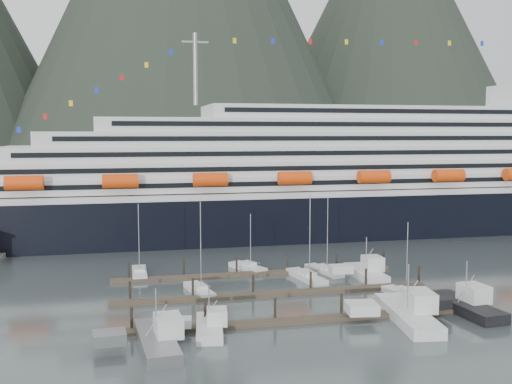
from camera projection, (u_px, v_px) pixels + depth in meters
ground at (313, 299)px, 87.07m from camera, size 1600.00×1600.00×0.00m
mountains at (191, 5)px, 653.60m from camera, size 870.00×440.00×420.00m
cruise_ship at (360, 182)px, 145.81m from camera, size 210.00×30.40×50.30m
dock_near at (300, 320)px, 76.30m from camera, size 48.18×2.28×3.20m
dock_mid at (275, 293)px, 88.91m from camera, size 48.18×2.28×3.20m
dock_far at (256, 273)px, 101.53m from camera, size 48.18×2.28×3.20m
sailboat_b at (199, 290)px, 90.06m from camera, size 3.95×9.12×14.35m
sailboat_d at (306, 277)px, 98.32m from camera, size 4.24×10.86×14.54m
sailboat_e at (139, 273)px, 101.10m from camera, size 2.43×9.11×12.71m
sailboat_f at (248, 268)px, 105.23m from camera, size 5.73×8.58×10.45m
sailboat_g at (324, 271)px, 102.97m from camera, size 4.56×9.22×13.50m
sailboat_h at (403, 294)px, 88.12m from camera, size 3.71×7.96×11.53m
trawler_a at (155, 339)px, 67.22m from camera, size 9.96×13.78×7.46m
trawler_b at (208, 326)px, 72.19m from camera, size 7.45×9.77×6.09m
trawler_c at (406, 313)px, 76.89m from camera, size 11.57×16.26×8.15m
trawler_d at (465, 305)px, 80.41m from camera, size 9.81×13.22×7.74m
trawler_e at (365, 272)px, 99.52m from camera, size 8.91×11.69×7.55m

